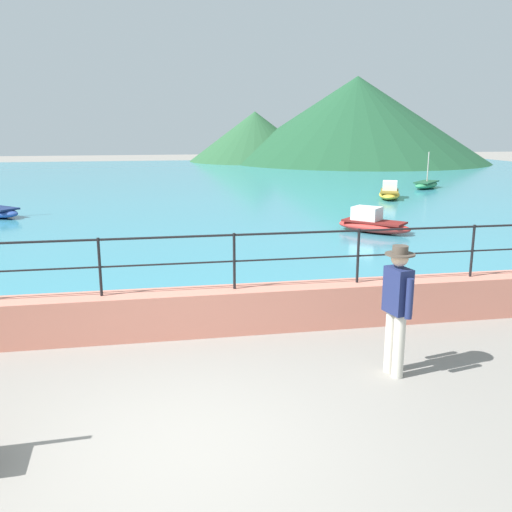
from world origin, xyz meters
name	(u,v)px	position (x,y,z in m)	size (l,w,h in m)	color
ground_plane	(182,446)	(0.00, 0.00, 0.00)	(120.00, 120.00, 0.00)	gray
promenade_wall	(170,313)	(0.00, 3.20, 0.35)	(20.00, 0.56, 0.70)	tan
railing	(168,253)	(0.00, 3.20, 1.33)	(18.44, 0.04, 0.90)	black
lake_water	(157,185)	(0.00, 25.84, 0.03)	(64.00, 44.32, 0.06)	teal
hill_main	(356,120)	(17.99, 43.67, 3.77)	(23.63, 23.63, 7.53)	#1E4C2D
hill_secondary	(255,137)	(9.11, 45.87, 2.25)	(12.20, 12.20, 4.50)	#285633
person_walking	(397,304)	(2.86, 1.21, 0.98)	(0.38, 0.56, 1.75)	beige
boat_0	(390,192)	(10.15, 18.02, 0.33)	(1.78, 2.47, 0.76)	gold
boat_1	(426,184)	(13.73, 21.57, 0.26)	(2.27, 2.26, 1.86)	#338C59
boat_3	(373,223)	(6.33, 10.55, 0.33)	(2.25, 2.27, 0.76)	red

